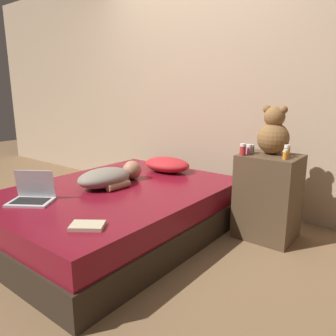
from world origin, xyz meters
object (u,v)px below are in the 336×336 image
object	(u,v)px
bottle_amber	(287,151)
bottle_clear	(246,149)
bottle_pink	(249,149)
bottle_orange	(285,155)
bottle_green	(252,149)
pillow	(167,164)
laptop	(32,195)
book	(87,226)
person_lying	(110,177)
bottle_red	(243,150)
teddy_bear	(273,133)

from	to	relation	value
bottle_amber	bottle_clear	size ratio (longest dim) A/B	1.33
bottle_pink	bottle_clear	world-z (taller)	bottle_pink
bottle_orange	bottle_green	distance (m)	0.31
pillow	bottle_green	world-z (taller)	bottle_green
laptop	book	xyz separation A→B (m)	(0.69, -0.05, -0.04)
pillow	bottle_green	xyz separation A→B (m)	(0.90, -0.01, 0.26)
bottle_green	book	xyz separation A→B (m)	(-0.41, -1.38, -0.32)
pillow	bottle_amber	distance (m)	1.22
laptop	person_lying	bearing A→B (deg)	44.94
bottle_amber	bottle_red	bearing A→B (deg)	-157.12
teddy_bear	bottle_clear	size ratio (longest dim) A/B	5.27
laptop	bottle_pink	world-z (taller)	bottle_pink
book	person_lying	bearing A→B (deg)	129.38
bottle_amber	book	distance (m)	1.57
pillow	person_lying	distance (m)	0.70
pillow	laptop	distance (m)	1.35
bottle_pink	bottle_amber	bearing A→B (deg)	10.56
person_lying	bottle_amber	world-z (taller)	bottle_amber
book	teddy_bear	bearing A→B (deg)	69.21
bottle_pink	bottle_orange	bearing A→B (deg)	-4.23
bottle_orange	bottle_pink	bearing A→B (deg)	175.77
laptop	teddy_bear	size ratio (longest dim) A/B	0.94
laptop	bottle_clear	xyz separation A→B (m)	(1.07, 1.29, 0.28)
laptop	bottle_orange	bearing A→B (deg)	7.75
person_lying	bottle_clear	size ratio (longest dim) A/B	8.89
bottle_green	bottle_red	size ratio (longest dim) A/B	0.75
bottle_clear	book	size ratio (longest dim) A/B	0.31
bottle_amber	book	bearing A→B (deg)	-116.92
pillow	bottle_pink	bearing A→B (deg)	-4.71
teddy_bear	bottle_pink	bearing A→B (deg)	-135.82
pillow	book	size ratio (longest dim) A/B	2.10
bottle_orange	bottle_pink	size ratio (longest dim) A/B	0.89
person_lying	bottle_green	world-z (taller)	bottle_green
bottle_amber	bottle_clear	xyz separation A→B (m)	(-0.32, -0.03, -0.01)
laptop	bottle_green	distance (m)	1.75
bottle_red	book	xyz separation A→B (m)	(-0.39, -1.24, -0.33)
laptop	bottle_clear	world-z (taller)	bottle_clear
laptop	bottle_clear	distance (m)	1.69
laptop	bottle_clear	size ratio (longest dim) A/B	4.97
bottle_red	book	bearing A→B (deg)	-107.50
pillow	bottle_pink	xyz separation A→B (m)	(0.90, -0.07, 0.26)
person_lying	book	world-z (taller)	person_lying
teddy_bear	bottle_red	bearing A→B (deg)	-127.29
pillow	bottle_pink	distance (m)	0.94
pillow	bottle_amber	xyz separation A→B (m)	(1.18, -0.02, 0.27)
bottle_red	bottle_clear	distance (m)	0.10
pillow	person_lying	bearing A→B (deg)	-96.18
bottle_red	bottle_clear	world-z (taller)	bottle_red
bottle_pink	book	world-z (taller)	bottle_pink
teddy_bear	bottle_amber	size ratio (longest dim) A/B	3.97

